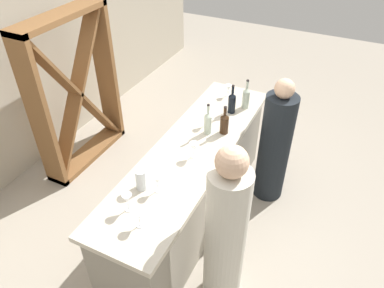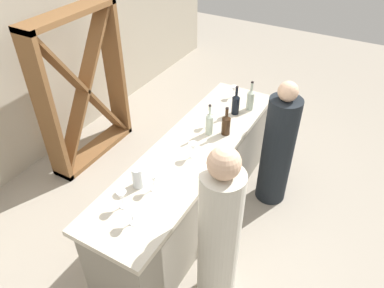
# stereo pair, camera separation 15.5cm
# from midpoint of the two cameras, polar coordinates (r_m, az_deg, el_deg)

# --- Properties ---
(ground_plane) EXTENTS (12.00, 12.00, 0.00)m
(ground_plane) POSITION_cam_midpoint_polar(r_m,az_deg,el_deg) (3.93, 1.15, -11.40)
(ground_plane) COLOR #9E9384
(back_wall) EXTENTS (8.00, 0.10, 2.80)m
(back_wall) POSITION_cam_midpoint_polar(r_m,az_deg,el_deg) (4.39, -25.39, 13.08)
(back_wall) COLOR #B2A893
(back_wall) RESTS_ON ground
(bar_counter) EXTENTS (2.53, 0.66, 0.93)m
(bar_counter) POSITION_cam_midpoint_polar(r_m,az_deg,el_deg) (3.59, 1.24, -6.49)
(bar_counter) COLOR gray
(bar_counter) RESTS_ON ground
(wine_rack) EXTENTS (1.18, 0.28, 1.80)m
(wine_rack) POSITION_cam_midpoint_polar(r_m,az_deg,el_deg) (4.41, -15.67, 8.14)
(wine_rack) COLOR brown
(wine_rack) RESTS_ON ground
(wine_bottle_leftmost_clear_pale) EXTENTS (0.07, 0.07, 0.32)m
(wine_bottle_leftmost_clear_pale) POSITION_cam_midpoint_polar(r_m,az_deg,el_deg) (3.42, 4.04, 3.28)
(wine_bottle_leftmost_clear_pale) COLOR #B7C6B2
(wine_bottle_leftmost_clear_pale) RESTS_ON bar_counter
(wine_bottle_second_left_amber_brown) EXTENTS (0.08, 0.08, 0.29)m
(wine_bottle_second_left_amber_brown) POSITION_cam_midpoint_polar(r_m,az_deg,el_deg) (3.44, 6.64, 3.09)
(wine_bottle_second_left_amber_brown) COLOR #331E0F
(wine_bottle_second_left_amber_brown) RESTS_ON bar_counter
(wine_bottle_center_near_black) EXTENTS (0.08, 0.08, 0.31)m
(wine_bottle_center_near_black) POSITION_cam_midpoint_polar(r_m,az_deg,el_deg) (3.75, 8.03, 6.27)
(wine_bottle_center_near_black) COLOR black
(wine_bottle_center_near_black) RESTS_ON bar_counter
(wine_bottle_second_right_clear_pale) EXTENTS (0.07, 0.07, 0.32)m
(wine_bottle_second_right_clear_pale) POSITION_cam_midpoint_polar(r_m,az_deg,el_deg) (3.84, 10.29, 6.92)
(wine_bottle_second_right_clear_pale) COLOR #B7C6B2
(wine_bottle_second_right_clear_pale) RESTS_ON bar_counter
(wine_glass_near_left) EXTENTS (0.08, 0.08, 0.15)m
(wine_glass_near_left) POSITION_cam_midpoint_polar(r_m,az_deg,el_deg) (3.14, 1.61, -0.53)
(wine_glass_near_left) COLOR white
(wine_glass_near_left) RESTS_ON bar_counter
(wine_glass_near_center) EXTENTS (0.08, 0.08, 0.14)m
(wine_glass_near_center) POSITION_cam_midpoint_polar(r_m,az_deg,el_deg) (2.61, -7.68, -10.72)
(wine_glass_near_center) COLOR white
(wine_glass_near_center) RESTS_ON bar_counter
(wine_glass_near_right) EXTENTS (0.07, 0.07, 0.15)m
(wine_glass_near_right) POSITION_cam_midpoint_polar(r_m,az_deg,el_deg) (2.83, -4.56, -5.50)
(wine_glass_near_right) COLOR white
(wine_glass_near_right) RESTS_ON bar_counter
(wine_glass_far_left) EXTENTS (0.07, 0.07, 0.15)m
(wine_glass_far_left) POSITION_cam_midpoint_polar(r_m,az_deg,el_deg) (3.54, 4.07, 4.30)
(wine_glass_far_left) COLOR white
(wine_glass_far_left) RESTS_ON bar_counter
(wine_glass_far_center) EXTENTS (0.07, 0.07, 0.13)m
(wine_glass_far_center) POSITION_cam_midpoint_polar(r_m,az_deg,el_deg) (4.05, 7.65, 8.46)
(wine_glass_far_center) COLOR white
(wine_glass_far_center) RESTS_ON bar_counter
(wine_glass_far_right) EXTENTS (0.08, 0.08, 0.16)m
(wine_glass_far_right) POSITION_cam_midpoint_polar(r_m,az_deg,el_deg) (2.73, -9.30, -8.09)
(wine_glass_far_right) COLOR white
(wine_glass_far_right) RESTS_ON bar_counter
(water_pitcher) EXTENTS (0.09, 0.09, 0.18)m
(water_pitcher) POSITION_cam_midpoint_polar(r_m,az_deg,el_deg) (2.89, -6.95, -5.22)
(water_pitcher) COLOR silver
(water_pitcher) RESTS_ON bar_counter
(person_left_guest) EXTENTS (0.33, 0.33, 1.42)m
(person_left_guest) POSITION_cam_midpoint_polar(r_m,az_deg,el_deg) (3.84, 14.39, -0.80)
(person_left_guest) COLOR black
(person_left_guest) RESTS_ON ground
(person_center_guest) EXTENTS (0.40, 0.40, 1.58)m
(person_center_guest) POSITION_cam_midpoint_polar(r_m,az_deg,el_deg) (2.83, 5.85, -14.31)
(person_center_guest) COLOR beige
(person_center_guest) RESTS_ON ground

